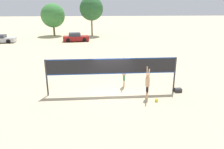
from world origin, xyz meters
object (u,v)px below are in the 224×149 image
object	(u,v)px
volleyball_net	(112,69)
player_blocker	(124,72)
volleyball	(156,100)
tree_right_cluster	(91,9)
player_spiker	(148,83)
gear_bag	(178,90)
parked_car_mid	(0,39)
parked_car_near	(76,38)
tree_left_cluster	(53,16)

from	to	relation	value
volleyball_net	player_blocker	world-z (taller)	volleyball_net
volleyball	tree_right_cluster	xyz separation A→B (m)	(-4.32, 30.74, 4.95)
player_spiker	gear_bag	size ratio (longest dim) A/B	4.37
volleyball_net	parked_car_mid	distance (m)	27.41
parked_car_near	parked_car_mid	bearing A→B (deg)	176.92
tree_left_cluster	volleyball	bearing A→B (deg)	-69.53
player_blocker	gear_bag	xyz separation A→B (m)	(3.68, -1.38, -1.02)
player_spiker	parked_car_mid	bearing A→B (deg)	38.46
parked_car_mid	tree_right_cluster	xyz separation A→B (m)	(14.59, 7.06, 4.49)
gear_bag	parked_car_mid	bearing A→B (deg)	133.17
player_blocker	parked_car_mid	xyz separation A→B (m)	(-17.18, 20.86, -0.58)
gear_bag	parked_car_mid	world-z (taller)	parked_car_mid
volleyball	gear_bag	xyz separation A→B (m)	(1.96, 1.45, 0.03)
player_spiker	tree_left_cluster	distance (m)	32.82
tree_left_cluster	tree_right_cluster	xyz separation A→B (m)	(7.35, -0.52, 1.25)
player_spiker	parked_car_mid	distance (m)	29.58
volleyball	player_spiker	bearing A→B (deg)	134.27
player_spiker	volleyball	distance (m)	1.24
player_blocker	tree_left_cluster	size ratio (longest dim) A/B	0.36
player_spiker	tree_right_cluster	size ratio (longest dim) A/B	0.29
gear_bag	parked_car_mid	size ratio (longest dim) A/B	0.10
player_blocker	volleyball_net	bearing A→B (deg)	-38.99
player_blocker	tree_left_cluster	xyz separation A→B (m)	(-9.95, 28.44, 2.65)
gear_bag	parked_car_near	world-z (taller)	parked_car_near
parked_car_mid	tree_left_cluster	xyz separation A→B (m)	(7.23, 7.58, 3.23)
volleyball	volleyball_net	bearing A→B (deg)	149.65
parked_car_mid	tree_left_cluster	distance (m)	10.96
parked_car_mid	player_blocker	bearing A→B (deg)	-55.15
player_spiker	player_blocker	distance (m)	2.61
player_spiker	parked_car_mid	size ratio (longest dim) A/B	0.46
parked_car_mid	tree_left_cluster	size ratio (longest dim) A/B	0.77
volleyball	parked_car_mid	bearing A→B (deg)	128.60
player_blocker	volleyball	distance (m)	3.47
gear_bag	volleyball_net	bearing A→B (deg)	178.20
parked_car_near	tree_right_cluster	xyz separation A→B (m)	(2.63, 6.62, 4.43)
volleyball_net	player_spiker	world-z (taller)	volleyball_net
gear_bag	player_spiker	bearing A→B (deg)	-159.34
volleyball_net	parked_car_mid	size ratio (longest dim) A/B	1.90
volleyball	parked_car_near	size ratio (longest dim) A/B	0.05
parked_car_near	parked_car_mid	size ratio (longest dim) A/B	0.93
volleyball	tree_left_cluster	bearing A→B (deg)	110.47
parked_car_near	parked_car_mid	world-z (taller)	parked_car_near
parked_car_near	tree_left_cluster	xyz separation A→B (m)	(-4.72, 7.14, 3.18)
volleyball_net	parked_car_mid	xyz separation A→B (m)	(-16.18, 22.09, -1.22)
parked_car_mid	volleyball_net	bearing A→B (deg)	-58.40
volleyball_net	volleyball	size ratio (longest dim) A/B	40.33
player_blocker	tree_right_cluster	bearing A→B (deg)	-174.69
tree_left_cluster	parked_car_near	bearing A→B (deg)	-56.53
player_spiker	player_blocker	bearing A→B (deg)	27.87
gear_bag	parked_car_mid	xyz separation A→B (m)	(-20.86, 22.23, 0.44)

